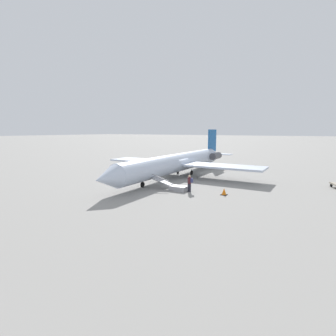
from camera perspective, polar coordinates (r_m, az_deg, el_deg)
The scene contains 5 objects.
ground_plane at distance 35.49m, azimuth 1.87°, elevation -1.91°, with size 600.00×600.00×0.00m, color gray.
airplane_main at distance 35.99m, azimuth 2.58°, elevation 1.29°, with size 29.75×22.54×6.38m.
boarding_stairs at distance 27.48m, azimuth 1.51°, elevation -4.11°, with size 1.12×4.03×1.62m.
passenger at distance 26.77m, azimuth 4.75°, elevation -3.07°, with size 0.36×0.54×1.74m.
traffic_cone_near_stairs at distance 26.11m, azimuth 12.10°, elevation -5.07°, with size 0.61×0.61×0.67m.
Camera 1 is at (30.40, 17.23, 6.22)m, focal length 28.00 mm.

